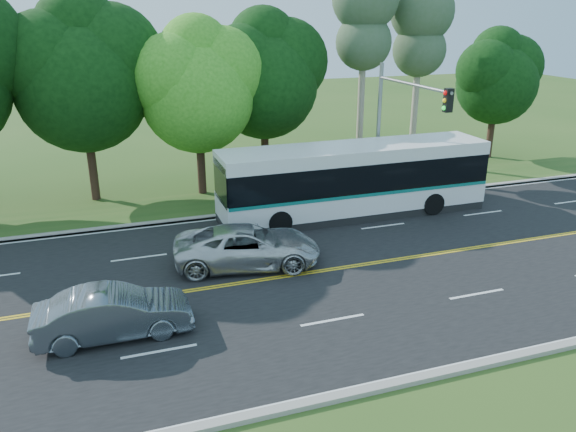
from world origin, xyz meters
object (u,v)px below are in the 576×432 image
object	(u,v)px
sedan	(114,313)
suv	(248,246)
transit_bus	(354,181)
traffic_signal	(398,117)

from	to	relation	value
sedan	suv	bearing A→B (deg)	-54.45
transit_bus	suv	distance (m)	7.56
traffic_signal	transit_bus	world-z (taller)	traffic_signal
sedan	suv	world-z (taller)	suv
traffic_signal	transit_bus	distance (m)	3.65
transit_bus	suv	bearing A→B (deg)	-147.88
suv	traffic_signal	bearing A→B (deg)	-53.80
traffic_signal	transit_bus	bearing A→B (deg)	178.88
traffic_signal	suv	xyz separation A→B (m)	(-8.49, -3.96, -3.87)
traffic_signal	sedan	world-z (taller)	traffic_signal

